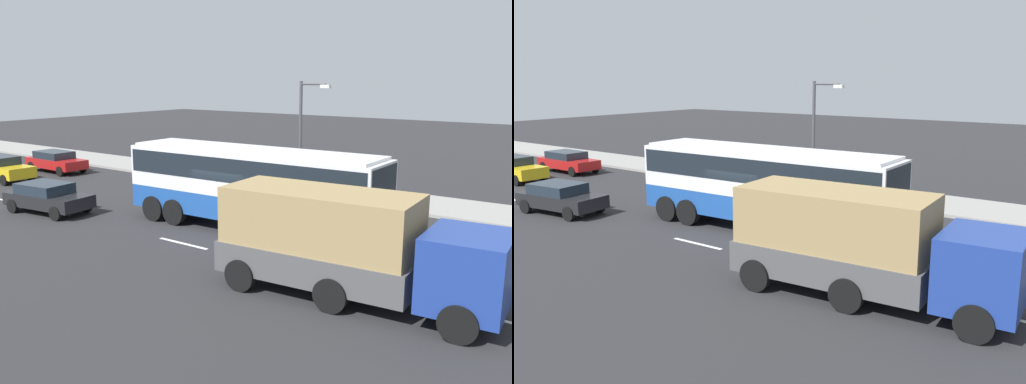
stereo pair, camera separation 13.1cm
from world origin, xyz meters
The scene contains 10 objects.
ground_plane centered at (0.00, 0.00, 0.00)m, with size 120.00×120.00×0.00m, color #28282B.
sidewalk_curb centered at (0.00, 8.77, 0.07)m, with size 80.00×4.00×0.15m, color gray.
lane_centreline centered at (-0.85, -2.61, 0.00)m, with size 38.11×0.16×0.01m.
coach_bus centered at (0.76, 0.44, 2.08)m, with size 11.24×2.99×3.34m.
cargo_truck centered at (7.18, -3.65, 1.62)m, with size 8.11×3.09×3.03m.
car_black_sedan centered at (-8.56, -2.77, 0.74)m, with size 4.32×2.32×1.37m.
car_red_compact centered at (-17.90, 3.99, 0.74)m, with size 4.48×1.88×1.36m.
pedestrian_near_curb centered at (-2.80, 9.00, 1.12)m, with size 0.32×0.32×1.68m.
pedestrian_at_crossing centered at (2.32, 9.10, 1.09)m, with size 0.32×0.32×1.63m.
street_lamp centered at (-0.94, 7.17, 3.53)m, with size 1.74×0.24×5.78m.
Camera 2 is at (13.78, -17.17, 6.20)m, focal length 38.89 mm.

